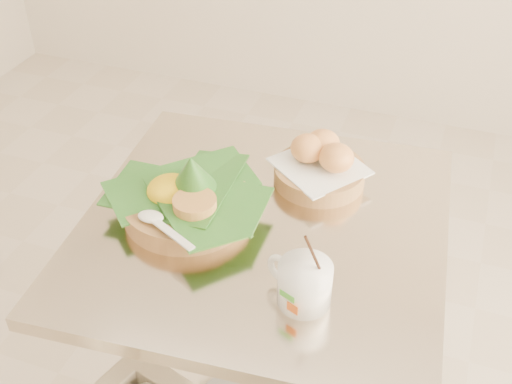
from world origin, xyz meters
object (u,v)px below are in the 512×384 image
(rice_basket, at_px, (186,197))
(coffee_mug, at_px, (303,282))
(cafe_table, at_px, (263,300))
(bread_basket, at_px, (320,164))

(rice_basket, xyz_separation_m, coffee_mug, (0.28, -0.14, 0.00))
(rice_basket, height_order, coffee_mug, same)
(rice_basket, bearing_deg, cafe_table, 10.53)
(cafe_table, distance_m, coffee_mug, 0.34)
(bread_basket, distance_m, coffee_mug, 0.35)
(rice_basket, bearing_deg, bread_basket, 43.07)
(cafe_table, height_order, coffee_mug, coffee_mug)
(rice_basket, height_order, bread_basket, rice_basket)
(coffee_mug, bearing_deg, cafe_table, 127.25)
(cafe_table, xyz_separation_m, rice_basket, (-0.15, -0.03, 0.26))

